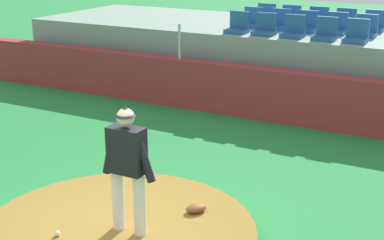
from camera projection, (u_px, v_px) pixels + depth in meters
pitchers_mound at (117, 236)px, 7.45m from camera, size 3.68×3.68×0.21m
pitcher at (127, 161)px, 7.06m from camera, size 0.78×0.26×1.69m
baseball at (57, 233)px, 7.22m from camera, size 0.07×0.07×0.07m
fielding_glove at (196, 208)px, 7.85m from camera, size 0.33×0.36×0.11m
brick_barrier at (276, 95)px, 12.32m from camera, size 16.60×0.40×1.14m
fence_post_left at (179, 41)px, 13.10m from camera, size 0.06×0.06×0.82m
bleacher_platform at (311, 62)px, 14.31m from camera, size 14.81×3.99×1.69m
stadium_chair_0 at (238, 26)px, 13.38m from camera, size 0.48×0.44×0.50m
stadium_chair_1 at (265, 28)px, 13.09m from camera, size 0.48×0.44×0.50m
stadium_chair_2 at (293, 30)px, 12.78m from camera, size 0.48×0.44×0.50m
stadium_chair_3 at (325, 33)px, 12.44m from camera, size 0.48×0.44×0.50m
stadium_chair_4 at (356, 35)px, 12.16m from camera, size 0.48×0.44×0.50m
stadium_chair_5 at (252, 21)px, 14.16m from camera, size 0.48×0.44×0.50m
stadium_chair_6 at (280, 23)px, 13.85m from camera, size 0.48×0.44×0.50m
stadium_chair_7 at (307, 25)px, 13.51m from camera, size 0.48×0.44×0.50m
stadium_chair_8 at (336, 27)px, 13.21m from camera, size 0.48×0.44×0.50m
stadium_chair_9 at (366, 30)px, 12.87m from camera, size 0.48×0.44×0.50m
stadium_chair_10 at (265, 17)px, 14.91m from camera, size 0.48×0.44×0.50m
stadium_chair_11 at (290, 19)px, 14.58m from camera, size 0.48×0.44×0.50m
stadium_chair_12 at (317, 21)px, 14.24m from camera, size 0.48×0.44×0.50m
stadium_chair_13 at (345, 23)px, 13.94m from camera, size 0.48×0.44×0.50m
stadium_chair_14 at (374, 25)px, 13.62m from camera, size 0.48×0.44×0.50m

